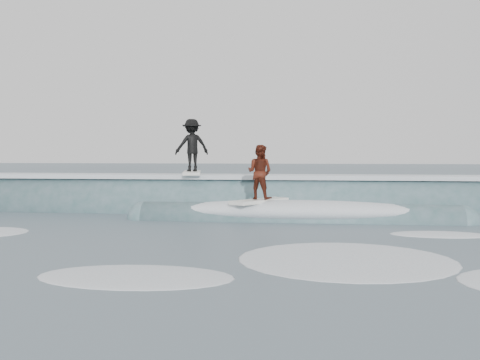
# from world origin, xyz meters

# --- Properties ---
(ground) EXTENTS (160.00, 160.00, 0.00)m
(ground) POSITION_xyz_m (0.00, 0.00, 0.00)
(ground) COLOR #3F515D
(ground) RESTS_ON ground
(breaking_wave) EXTENTS (20.67, 3.94, 2.31)m
(breaking_wave) POSITION_xyz_m (0.25, 6.35, 0.04)
(breaking_wave) COLOR #3D6466
(breaking_wave) RESTS_ON ground
(surfer_black) EXTENTS (1.29, 2.07, 1.84)m
(surfer_black) POSITION_xyz_m (-1.73, 6.65, 2.12)
(surfer_black) COLOR silver
(surfer_black) RESTS_ON ground
(surfer_red) EXTENTS (1.63, 1.93, 1.66)m
(surfer_red) POSITION_xyz_m (0.71, 4.45, 1.28)
(surfer_red) COLOR white
(surfer_red) RESTS_ON ground
(whitewater) EXTENTS (15.50, 6.68, 0.10)m
(whitewater) POSITION_xyz_m (0.63, -0.86, 0.00)
(whitewater) COLOR white
(whitewater) RESTS_ON ground
(far_swells) EXTENTS (40.40, 8.65, 0.80)m
(far_swells) POSITION_xyz_m (0.48, 17.65, 0.00)
(far_swells) COLOR #3D6466
(far_swells) RESTS_ON ground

